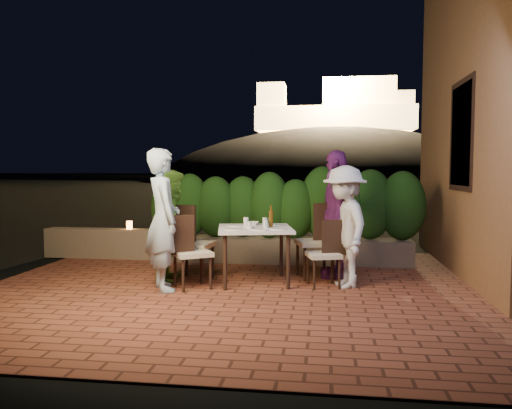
% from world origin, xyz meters
% --- Properties ---
extents(ground, '(400.00, 400.00, 0.00)m').
position_xyz_m(ground, '(0.00, 0.00, -0.02)').
color(ground, black).
rests_on(ground, ground).
extents(terrace_floor, '(7.00, 6.00, 0.15)m').
position_xyz_m(terrace_floor, '(0.00, 0.50, -0.07)').
color(terrace_floor, brown).
rests_on(terrace_floor, ground).
extents(building_wall, '(1.60, 5.00, 5.00)m').
position_xyz_m(building_wall, '(3.60, 2.00, 2.50)').
color(building_wall, '#93613A').
rests_on(building_wall, ground).
extents(window_pane, '(0.08, 1.00, 1.40)m').
position_xyz_m(window_pane, '(2.82, 1.50, 2.00)').
color(window_pane, black).
rests_on(window_pane, building_wall).
extents(window_frame, '(0.06, 1.15, 1.55)m').
position_xyz_m(window_frame, '(2.81, 1.50, 2.00)').
color(window_frame, black).
rests_on(window_frame, building_wall).
extents(planter, '(4.20, 0.55, 0.40)m').
position_xyz_m(planter, '(0.20, 2.30, 0.20)').
color(planter, brown).
rests_on(planter, ground).
extents(hedge, '(4.00, 0.70, 1.10)m').
position_xyz_m(hedge, '(0.20, 2.30, 0.95)').
color(hedge, '#16390F').
rests_on(hedge, planter).
extents(parapet, '(2.20, 0.30, 0.50)m').
position_xyz_m(parapet, '(-2.80, 2.30, 0.25)').
color(parapet, brown).
rests_on(parapet, ground).
extents(hill, '(52.00, 40.00, 22.00)m').
position_xyz_m(hill, '(2.00, 60.00, -4.00)').
color(hill, black).
rests_on(hill, ground).
extents(fortress, '(26.00, 8.00, 8.00)m').
position_xyz_m(fortress, '(2.00, 60.00, 10.50)').
color(fortress, '#FFCC7A').
rests_on(fortress, hill).
extents(dining_table, '(1.14, 1.14, 0.75)m').
position_xyz_m(dining_table, '(-0.01, 0.74, 0.38)').
color(dining_table, white).
rests_on(dining_table, ground).
extents(plate_nw, '(0.21, 0.21, 0.01)m').
position_xyz_m(plate_nw, '(-0.24, 0.43, 0.76)').
color(plate_nw, white).
rests_on(plate_nw, dining_table).
extents(plate_sw, '(0.20, 0.20, 0.01)m').
position_xyz_m(plate_sw, '(-0.31, 0.87, 0.76)').
color(plate_sw, white).
rests_on(plate_sw, dining_table).
extents(plate_ne, '(0.22, 0.22, 0.01)m').
position_xyz_m(plate_ne, '(0.31, 0.57, 0.76)').
color(plate_ne, white).
rests_on(plate_ne, dining_table).
extents(plate_se, '(0.22, 0.22, 0.01)m').
position_xyz_m(plate_se, '(0.23, 1.04, 0.76)').
color(plate_se, white).
rests_on(plate_se, dining_table).
extents(plate_centre, '(0.21, 0.21, 0.01)m').
position_xyz_m(plate_centre, '(-0.05, 0.74, 0.76)').
color(plate_centre, white).
rests_on(plate_centre, dining_table).
extents(plate_front, '(0.22, 0.22, 0.01)m').
position_xyz_m(plate_front, '(0.10, 0.45, 0.76)').
color(plate_front, white).
rests_on(plate_front, dining_table).
extents(glass_nw, '(0.06, 0.06, 0.10)m').
position_xyz_m(glass_nw, '(-0.06, 0.56, 0.80)').
color(glass_nw, silver).
rests_on(glass_nw, dining_table).
extents(glass_sw, '(0.07, 0.07, 0.12)m').
position_xyz_m(glass_sw, '(-0.16, 0.90, 0.81)').
color(glass_sw, silver).
rests_on(glass_sw, dining_table).
extents(glass_ne, '(0.06, 0.06, 0.11)m').
position_xyz_m(glass_ne, '(0.14, 0.70, 0.81)').
color(glass_ne, silver).
rests_on(glass_ne, dining_table).
extents(glass_se, '(0.07, 0.07, 0.11)m').
position_xyz_m(glass_se, '(0.10, 0.95, 0.81)').
color(glass_se, silver).
rests_on(glass_se, dining_table).
extents(beer_bottle, '(0.06, 0.06, 0.29)m').
position_xyz_m(beer_bottle, '(0.20, 0.80, 0.90)').
color(beer_bottle, '#51320D').
rests_on(beer_bottle, dining_table).
extents(bowl, '(0.19, 0.19, 0.05)m').
position_xyz_m(bowl, '(-0.09, 1.03, 0.77)').
color(bowl, white).
rests_on(bowl, dining_table).
extents(chair_left_front, '(0.61, 0.61, 0.95)m').
position_xyz_m(chair_left_front, '(-0.76, 0.33, 0.47)').
color(chair_left_front, black).
rests_on(chair_left_front, ground).
extents(chair_left_back, '(0.54, 0.54, 1.04)m').
position_xyz_m(chair_left_back, '(-0.86, 0.79, 0.52)').
color(chair_left_back, black).
rests_on(chair_left_back, ground).
extents(chair_right_front, '(0.50, 0.50, 0.87)m').
position_xyz_m(chair_right_front, '(0.90, 0.65, 0.44)').
color(chair_right_front, black).
rests_on(chair_right_front, ground).
extents(chair_right_back, '(0.61, 0.61, 1.05)m').
position_xyz_m(chair_right_back, '(0.78, 1.17, 0.53)').
color(chair_right_back, black).
rests_on(chair_right_back, ground).
extents(diner_blue, '(0.70, 0.78, 1.79)m').
position_xyz_m(diner_blue, '(-1.10, 0.20, 0.89)').
color(diner_blue, '#9FBACC').
rests_on(diner_blue, ground).
extents(diner_green, '(0.61, 0.77, 1.52)m').
position_xyz_m(diner_green, '(-1.15, 0.79, 0.76)').
color(diner_green, '#71B939').
rests_on(diner_green, ground).
extents(diner_white, '(0.86, 1.15, 1.57)m').
position_xyz_m(diner_white, '(1.17, 0.68, 0.79)').
color(diner_white, silver).
rests_on(diner_white, ground).
extents(diner_purple, '(0.46, 1.06, 1.80)m').
position_xyz_m(diner_purple, '(1.08, 1.27, 0.90)').
color(diner_purple, '#6D2570').
rests_on(diner_purple, ground).
extents(parapet_lamp, '(0.10, 0.10, 0.14)m').
position_xyz_m(parapet_lamp, '(-2.41, 2.30, 0.57)').
color(parapet_lamp, orange).
rests_on(parapet_lamp, parapet).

